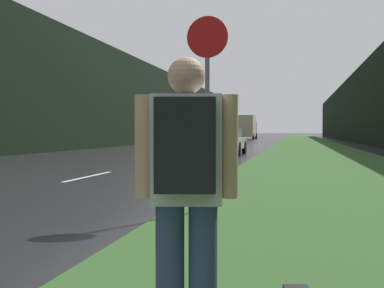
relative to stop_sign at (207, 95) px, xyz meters
name	(u,v)px	position (x,y,z in m)	size (l,w,h in m)	color
grass_verge	(310,147)	(2.38, 31.27, -1.78)	(6.00, 240.00, 0.02)	#2D5123
lane_stripe_c	(89,176)	(-4.19, 4.92, -1.79)	(0.12, 3.00, 0.01)	silver
lane_stripe_d	(160,161)	(-4.19, 11.92, -1.79)	(0.12, 3.00, 0.01)	silver
lane_stripe_e	(195,153)	(-4.19, 18.92, -1.79)	(0.12, 3.00, 0.01)	silver
treeline_far_side	(150,105)	(-13.76, 41.27, 2.14)	(2.00, 140.00, 7.86)	black
treeline_near_side	(372,104)	(8.38, 41.27, 2.04)	(2.00, 140.00, 7.67)	black
stop_sign	(207,95)	(0.00, 0.00, 0.00)	(0.64, 0.07, 2.99)	slate
hitchhiker_with_backpack	(186,184)	(0.75, -4.69, -0.85)	(0.56, 0.46, 1.65)	navy
car_passing_near	(199,143)	(-2.40, 11.20, -1.04)	(2.01, 4.12, 1.49)	#4C514C
car_passing_far	(225,141)	(-2.40, 18.12, -1.09)	(2.01, 4.27, 1.38)	#BCBCBC
delivery_truck	(248,127)	(-5.98, 66.62, 0.08)	(2.40, 7.87, 3.59)	#6E684F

